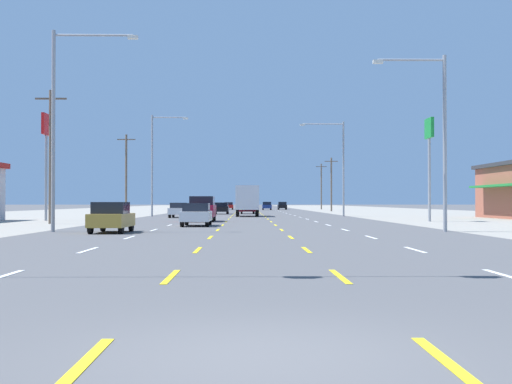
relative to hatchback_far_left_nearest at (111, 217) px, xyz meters
The scene contains 25 objects.
ground_plane 40.02m from the hatchback_far_left_nearest, 79.97° to the left, with size 572.00×572.00×0.00m, color #4C4C4F.
lot_apron_left 43.24m from the hatchback_far_left_nearest, 114.28° to the left, with size 28.00×440.00×0.01m, color gray.
lot_apron_right 50.59m from the hatchback_far_left_nearest, 51.16° to the left, with size 28.00×440.00×0.01m, color gray.
lane_markings 78.22m from the hatchback_far_left_nearest, 84.89° to the left, with size 10.64×227.60×0.01m.
signal_span_wire 21.12m from the hatchback_far_left_nearest, 70.08° to the right, with size 26.25×0.52×9.70m.
hatchback_far_left_nearest is the anchor object (origin of this frame).
sedan_inner_left_near 9.70m from the hatchback_far_left_nearest, 68.25° to the left, with size 1.80×4.50×1.46m.
suv_inner_left_mid 18.97m from the hatchback_far_left_nearest, 79.90° to the left, with size 1.98×4.90×1.98m.
sedan_far_left_midfar 31.66m from the hatchback_far_left_nearest, 89.62° to the left, with size 1.80×4.50×1.46m.
box_truck_center_turn_far 37.48m from the hatchback_far_left_nearest, 79.39° to the left, with size 2.40×7.20×3.23m.
sedan_inner_left_farther 50.21m from the hatchback_far_left_nearest, 85.82° to the left, with size 1.80×4.50×1.46m.
sedan_center_turn_farthest 52.16m from the hatchback_far_left_nearest, 82.33° to the left, with size 1.80×4.50×1.46m.
hatchback_inner_right_distant_a 92.31m from the hatchback_far_left_nearest, 83.34° to the left, with size 1.72×3.90×1.54m.
sedan_inner_left_distant_b 95.42m from the hatchback_far_left_nearest, 87.98° to the left, with size 1.80×4.50×1.46m.
hatchback_far_right_distant_c 97.45m from the hatchback_far_left_nearest, 81.81° to the left, with size 1.72×3.90×1.54m.
pole_sign_left_row_1 23.61m from the hatchback_far_left_nearest, 114.72° to the left, with size 0.24×2.01×8.74m.
pole_sign_right_row_1 28.53m from the hatchback_far_left_nearest, 40.87° to the left, with size 0.24×1.91×8.13m.
streetlight_left_row_0 5.98m from the hatchback_far_left_nearest, 163.03° to the left, with size 4.44×0.26×10.43m.
streetlight_right_row_0 17.36m from the hatchback_far_left_nearest, ahead, with size 3.84×0.26×9.20m.
streetlight_left_row_1 37.04m from the hatchback_far_left_nearest, 94.42° to the left, with size 3.91×0.26×10.74m.
streetlight_right_row_1 40.47m from the hatchback_far_left_nearest, 65.54° to the left, with size 4.73×0.26×10.08m.
utility_pole_left_row_0 15.51m from the hatchback_far_left_nearest, 117.78° to the left, with size 2.20×0.26×9.41m.
utility_pole_left_row_1 47.54m from the hatchback_far_left_nearest, 99.43° to the left, with size 2.20×0.26×9.70m.
utility_pole_right_row_2 77.37m from the hatchback_far_left_nearest, 74.44° to the left, with size 2.20×0.26×8.78m.
utility_pole_right_row_3 103.18m from the hatchback_far_left_nearest, 77.63° to the left, with size 2.20×0.26×9.31m.
Camera 1 is at (-0.19, -6.68, 1.55)m, focal length 46.32 mm.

